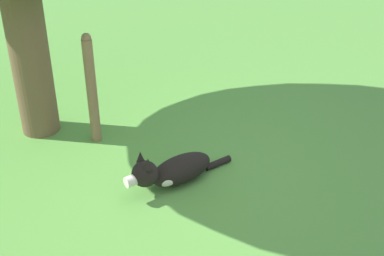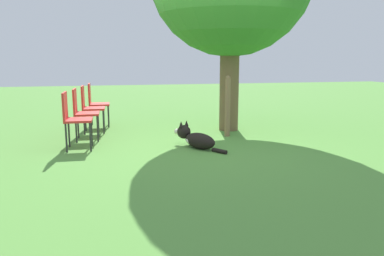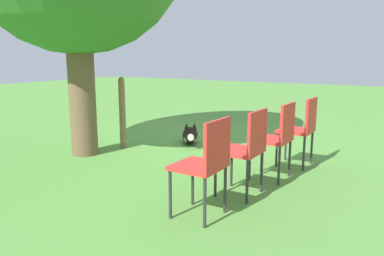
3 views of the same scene
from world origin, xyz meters
name	(u,v)px [view 1 (image 1 of 3)]	position (x,y,z in m)	size (l,w,h in m)	color
ground_plane	(149,166)	(0.00, 0.00, 0.00)	(30.00, 30.00, 0.00)	#56933D
dog	(172,171)	(-0.30, -0.22, 0.15)	(0.68, 0.97, 0.41)	black
fence_post	(92,89)	(0.49, 0.54, 0.57)	(0.10, 0.10, 1.13)	#846647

